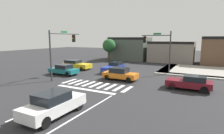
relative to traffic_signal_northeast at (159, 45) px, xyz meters
name	(u,v)px	position (x,y,z in m)	size (l,w,h in m)	color
ground_plane	(115,77)	(-4.32, -5.20, -4.00)	(120.00, 120.00, 0.00)	#2B2B2D
crosswalk_near	(96,85)	(-4.32, -9.70, -3.99)	(7.79, 2.43, 0.01)	silver
lane_markings	(50,111)	(-3.22, -17.23, -3.99)	(6.80, 20.25, 0.01)	white
bike_detector_marking	(81,100)	(-2.69, -14.47, -3.99)	(0.92, 0.92, 0.01)	yellow
curb_corner_northeast	(192,70)	(4.17, 4.22, -3.92)	(10.00, 10.60, 0.15)	#9E998E
storefront_row	(169,50)	(-1.11, 14.09, -1.50)	(26.99, 6.91, 5.30)	#4C564C
traffic_signal_northeast	(159,45)	(0.00, 0.00, 0.00)	(4.16, 0.32, 5.95)	#383A3D
traffic_signal_southwest	(62,45)	(-9.84, -8.78, 0.13)	(0.32, 5.39, 5.88)	#383A3D
car_blue	(114,67)	(-6.01, -2.08, -3.25)	(1.78, 4.57, 1.45)	#23389E
car_teal	(64,70)	(-11.21, -7.14, -3.28)	(4.10, 1.82, 1.42)	#196B70
car_orange	(120,74)	(-3.01, -6.37, -3.25)	(4.13, 1.72, 1.49)	orange
car_white	(54,104)	(-2.38, -17.66, -3.20)	(1.84, 4.42, 1.60)	white
car_yellow	(76,64)	(-12.70, -2.65, -3.25)	(4.75, 1.90, 1.45)	gold
car_maroon	(190,82)	(4.84, -6.98, -3.26)	(4.16, 1.84, 1.43)	maroon
roadside_tree	(109,46)	(-12.82, 8.80, -0.63)	(2.82, 2.82, 4.81)	#4C3823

